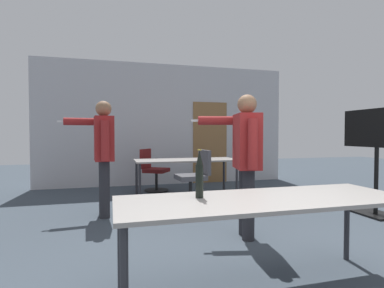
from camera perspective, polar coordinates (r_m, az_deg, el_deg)
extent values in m
cube|color=#BCBCC1|center=(7.44, -4.75, 3.71)|extent=(6.15, 0.10, 2.95)
cube|color=olive|center=(7.67, 3.45, 0.30)|extent=(0.90, 0.02, 2.05)
cube|color=gray|center=(2.42, 13.65, -10.27)|extent=(2.28, 0.78, 0.03)
cylinder|color=#2D2D33|center=(1.95, -12.79, -24.81)|extent=(0.05, 0.05, 0.71)
cylinder|color=#2D2D33|center=(2.56, -13.44, -18.22)|extent=(0.05, 0.05, 0.71)
cylinder|color=#2D2D33|center=(3.39, 27.40, -13.33)|extent=(0.05, 0.05, 0.71)
cube|color=gray|center=(5.92, -1.17, -3.08)|extent=(2.00, 0.81, 0.03)
cylinder|color=#2D2D33|center=(5.47, -9.93, -7.41)|extent=(0.05, 0.05, 0.71)
cylinder|color=#2D2D33|center=(5.94, 8.54, -6.66)|extent=(0.05, 0.05, 0.71)
cylinder|color=#2D2D33|center=(6.15, -10.53, -6.38)|extent=(0.05, 0.05, 0.71)
cylinder|color=#2D2D33|center=(6.57, 6.10, -5.83)|extent=(0.05, 0.05, 0.71)
cube|color=black|center=(5.44, 31.56, -11.34)|extent=(0.44, 0.56, 0.03)
cylinder|color=black|center=(5.35, 31.66, -5.94)|extent=(0.06, 0.06, 1.00)
cube|color=black|center=(5.30, 31.80, 2.63)|extent=(0.04, 1.26, 0.59)
cube|color=#192342|center=(5.32, 31.97, 2.63)|extent=(0.01, 1.16, 0.52)
cylinder|color=#28282D|center=(3.60, 10.69, -11.32)|extent=(0.14, 0.14, 0.82)
cylinder|color=#28282D|center=(3.79, 10.01, -10.66)|extent=(0.14, 0.14, 0.82)
cube|color=maroon|center=(3.60, 10.41, 0.51)|extent=(0.35, 0.51, 0.65)
sphere|color=#936B4C|center=(3.62, 10.45, 7.46)|extent=(0.23, 0.23, 0.23)
cylinder|color=maroon|center=(3.32, 11.51, 0.00)|extent=(0.11, 0.11, 0.56)
cylinder|color=maroon|center=(3.84, 5.37, 4.46)|extent=(0.57, 0.23, 0.11)
cube|color=white|center=(3.81, 0.72, 4.49)|extent=(0.12, 0.06, 0.03)
cylinder|color=#28282D|center=(4.63, -16.29, -8.32)|extent=(0.15, 0.15, 0.84)
cylinder|color=#28282D|center=(4.83, -16.44, -7.90)|extent=(0.15, 0.15, 0.84)
cube|color=maroon|center=(4.66, -16.45, 1.00)|extent=(0.31, 0.50, 0.66)
sphere|color=#936B4C|center=(4.67, -16.50, 6.47)|extent=(0.23, 0.23, 0.23)
cylinder|color=maroon|center=(4.36, -16.22, 0.63)|extent=(0.11, 0.11, 0.57)
cylinder|color=maroon|center=(4.95, -19.99, 4.03)|extent=(0.58, 0.16, 0.11)
cube|color=white|center=(4.96, -23.64, 3.98)|extent=(0.12, 0.05, 0.03)
cylinder|color=black|center=(5.22, -0.30, -11.60)|extent=(0.52, 0.52, 0.03)
cylinder|color=black|center=(5.18, -0.30, -9.13)|extent=(0.06, 0.06, 0.43)
cube|color=#4C4C51|center=(5.13, -0.30, -6.33)|extent=(0.50, 0.50, 0.08)
cube|color=#4C4C51|center=(5.20, 2.40, -3.46)|extent=(0.10, 0.44, 0.42)
cylinder|color=black|center=(6.62, -6.78, -8.75)|extent=(0.52, 0.52, 0.03)
cylinder|color=black|center=(6.58, -6.79, -6.99)|extent=(0.06, 0.06, 0.38)
cube|color=maroon|center=(6.55, -6.80, -5.00)|extent=(0.64, 0.64, 0.08)
cube|color=maroon|center=(6.64, -8.85, -2.75)|extent=(0.29, 0.40, 0.42)
cylinder|color=black|center=(2.33, 1.43, -7.15)|extent=(0.06, 0.06, 0.25)
cone|color=black|center=(2.31, 1.43, -2.64)|extent=(0.06, 0.06, 0.11)
cylinder|color=gold|center=(2.31, 1.43, -1.13)|extent=(0.03, 0.03, 0.01)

